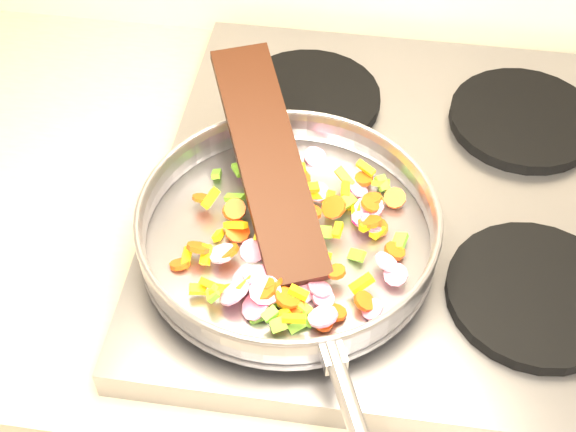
# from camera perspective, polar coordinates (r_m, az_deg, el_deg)

# --- Properties ---
(cooktop) EXTENTS (0.60, 0.60, 0.04)m
(cooktop) POSITION_cam_1_polar(r_m,az_deg,el_deg) (0.99, 8.45, 1.04)
(cooktop) COLOR #939399
(cooktop) RESTS_ON counter_top
(grate_fl) EXTENTS (0.19, 0.19, 0.02)m
(grate_fl) POSITION_cam_1_polar(r_m,az_deg,el_deg) (0.88, -0.89, -3.42)
(grate_fl) COLOR black
(grate_fl) RESTS_ON cooktop
(grate_fr) EXTENTS (0.19, 0.19, 0.02)m
(grate_fr) POSITION_cam_1_polar(r_m,az_deg,el_deg) (0.90, 17.17, -5.34)
(grate_fr) COLOR black
(grate_fr) RESTS_ON cooktop
(grate_bl) EXTENTS (0.19, 0.19, 0.02)m
(grate_bl) POSITION_cam_1_polar(r_m,az_deg,el_deg) (1.07, 1.47, 8.37)
(grate_bl) COLOR black
(grate_bl) RESTS_ON cooktop
(grate_br) EXTENTS (0.19, 0.19, 0.02)m
(grate_br) POSITION_cam_1_polar(r_m,az_deg,el_deg) (1.09, 16.39, 6.63)
(grate_br) COLOR black
(grate_br) RESTS_ON cooktop
(saute_pan) EXTENTS (0.36, 0.51, 0.05)m
(saute_pan) POSITION_cam_1_polar(r_m,az_deg,el_deg) (0.87, 0.04, -0.81)
(saute_pan) COLOR #9E9EA5
(saute_pan) RESTS_ON grate_fl
(vegetable_heap) EXTENTS (0.26, 0.28, 0.04)m
(vegetable_heap) POSITION_cam_1_polar(r_m,az_deg,el_deg) (0.87, 0.59, -1.47)
(vegetable_heap) COLOR yellow
(vegetable_heap) RESTS_ON saute_pan
(wooden_spatula) EXTENTS (0.18, 0.29, 0.10)m
(wooden_spatula) POSITION_cam_1_polar(r_m,az_deg,el_deg) (0.88, -1.42, 4.08)
(wooden_spatula) COLOR black
(wooden_spatula) RESTS_ON saute_pan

